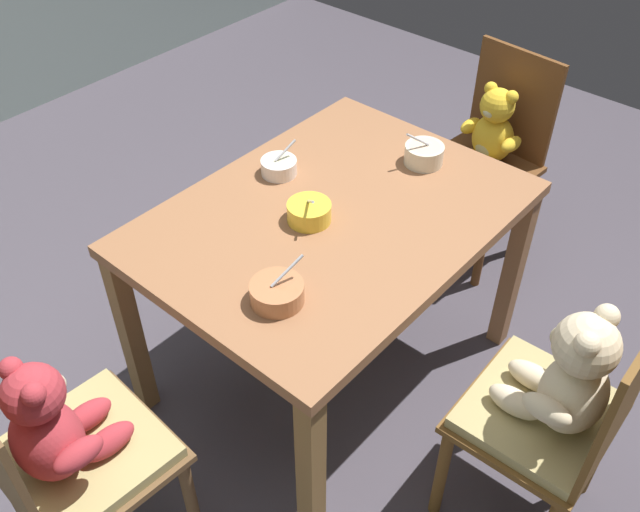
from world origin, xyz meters
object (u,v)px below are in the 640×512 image
Objects in this scene: teddy_chair_near_front at (562,397)px; porridge_bowl_cream_near_right at (424,154)px; dining_table at (332,235)px; teddy_chair_near_right at (490,143)px; porridge_bowl_yellow_center at (309,212)px; porridge_bowl_terracotta_near_left at (277,292)px; porridge_bowl_white_far_center at (279,166)px; teddy_chair_near_left at (62,445)px.

teddy_chair_near_front reaches higher than porridge_bowl_cream_near_right.
teddy_chair_near_right is (0.96, -0.01, -0.12)m from dining_table.
teddy_chair_near_front is at bearing 43.64° from teddy_chair_near_right.
porridge_bowl_cream_near_right is 0.48m from porridge_bowl_yellow_center.
porridge_bowl_terracotta_near_left is (-0.35, 0.67, 0.20)m from teddy_chair_near_front.
teddy_chair_near_front is 7.37× the size of porridge_bowl_white_far_center.
teddy_chair_near_left is at bearing 161.71° from porridge_bowl_terracotta_near_left.
teddy_chair_near_right is 0.61m from porridge_bowl_cream_near_right.
teddy_chair_near_left is (-0.95, 0.06, -0.10)m from dining_table.
porridge_bowl_cream_near_right is at bearing -7.35° from dining_table.
porridge_bowl_white_far_center is at bearing 138.46° from porridge_bowl_cream_near_right.
porridge_bowl_white_far_center is at bearing -5.76° from teddy_chair_near_front.
teddy_chair_near_front reaches higher than teddy_chair_near_right.
dining_table is 7.71× the size of porridge_bowl_terracotta_near_left.
teddy_chair_near_front is at bearing -87.16° from porridge_bowl_yellow_center.
teddy_chair_near_left is 1.00× the size of teddy_chair_near_right.
teddy_chair_near_right reaches higher than dining_table.
teddy_chair_near_left is 7.12× the size of porridge_bowl_white_far_center.
teddy_chair_near_left is at bearing 45.31° from teddy_chair_near_front.
porridge_bowl_terracotta_near_left is (0.57, -0.19, 0.22)m from teddy_chair_near_left.
porridge_bowl_terracotta_near_left is at bearing -160.68° from dining_table.
porridge_bowl_yellow_center is at bearing 2.89° from teddy_chair_near_right.
porridge_bowl_terracotta_near_left is (-0.31, -0.16, -0.00)m from porridge_bowl_yellow_center.
porridge_bowl_terracotta_near_left is at bearing 10.27° from teddy_chair_near_right.
porridge_bowl_white_far_center is 0.47m from porridge_bowl_cream_near_right.
teddy_chair_near_left is 5.83× the size of porridge_bowl_terracotta_near_left.
teddy_chair_near_left reaches higher than dining_table.
porridge_bowl_white_far_center is (-0.92, 0.27, 0.24)m from teddy_chair_near_right.
dining_table is 0.81m from teddy_chair_near_front.
porridge_bowl_yellow_center is (-0.04, 0.83, 0.20)m from teddy_chair_near_front.
teddy_chair_near_left is 0.64m from porridge_bowl_terracotta_near_left.
porridge_bowl_yellow_center is at bearing 1.15° from teddy_chair_near_front.
dining_table is at bearing -3.94° from teddy_chair_near_front.
porridge_bowl_yellow_center is 0.88× the size of porridge_bowl_terracotta_near_left.
porridge_bowl_yellow_center is 0.35m from porridge_bowl_terracotta_near_left.
porridge_bowl_cream_near_right is 0.88× the size of porridge_bowl_terracotta_near_left.
dining_table is 0.29m from porridge_bowl_white_far_center.
porridge_bowl_white_far_center is (1.00, 0.21, 0.22)m from teddy_chair_near_left.
porridge_bowl_cream_near_right is (-0.56, -0.04, 0.24)m from teddy_chair_near_right.
porridge_bowl_yellow_center is (-0.12, -0.23, 0.00)m from porridge_bowl_white_far_center.
porridge_bowl_white_far_center is 0.93× the size of porridge_bowl_yellow_center.
dining_table is at bearing 4.44° from teddy_chair_near_right.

